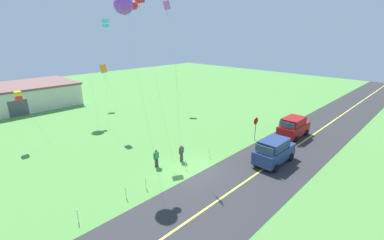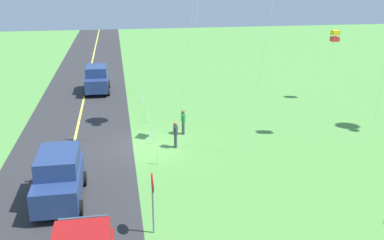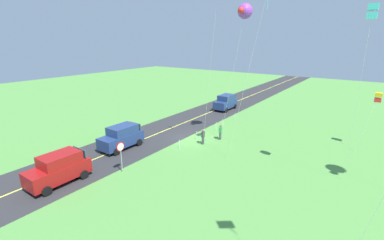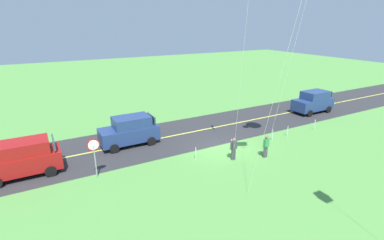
{
  "view_description": "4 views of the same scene",
  "coord_description": "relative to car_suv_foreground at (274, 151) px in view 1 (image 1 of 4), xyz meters",
  "views": [
    {
      "loc": [
        -14.17,
        -13.44,
        10.87
      ],
      "look_at": [
        2.32,
        2.5,
        3.32
      ],
      "focal_mm": 24.7,
      "sensor_mm": 36.0,
      "label": 1
    },
    {
      "loc": [
        24.25,
        -1.21,
        9.7
      ],
      "look_at": [
        4.26,
        2.3,
        2.93
      ],
      "focal_mm": 40.8,
      "sensor_mm": 36.0,
      "label": 2
    },
    {
      "loc": [
        21.88,
        15.74,
        10.23
      ],
      "look_at": [
        1.91,
        1.66,
        2.88
      ],
      "focal_mm": 24.9,
      "sensor_mm": 36.0,
      "label": 3
    },
    {
      "loc": [
        11.73,
        16.43,
        9.08
      ],
      "look_at": [
        3.53,
        1.65,
        3.31
      ],
      "focal_mm": 27.02,
      "sensor_mm": 36.0,
      "label": 4
    }
  ],
  "objects": [
    {
      "name": "kite_yellow_high",
      "position": [
        -4.67,
        11.97,
        12.57
      ],
      "size": [
        1.63,
        2.45,
        14.73
      ],
      "color": "silver",
      "rests_on": "ground"
    },
    {
      "name": "fence_post_3",
      "position": [
        -6.2,
        4.7,
        -0.7
      ],
      "size": [
        0.05,
        0.05,
        0.9
      ],
      "primitive_type": "cylinder",
      "color": "silver",
      "rests_on": "ground"
    },
    {
      "name": "fence_post_0",
      "position": [
        -15.29,
        4.7,
        -0.7
      ],
      "size": [
        0.05,
        0.05,
        0.9
      ],
      "primitive_type": "cylinder",
      "color": "silver",
      "rests_on": "ground"
    },
    {
      "name": "stop_sign",
      "position": [
        3.37,
        3.91,
        0.65
      ],
      "size": [
        0.76,
        0.08,
        2.56
      ],
      "color": "gray",
      "rests_on": "ground"
    },
    {
      "name": "person_adult_near",
      "position": [
        -5.42,
        5.99,
        -0.29
      ],
      "size": [
        0.58,
        0.22,
        1.6
      ],
      "rotation": [
        0.0,
        0.0,
        4.07
      ],
      "color": "#3F3F47",
      "rests_on": "ground"
    },
    {
      "name": "fence_post_4",
      "position": [
        -3.16,
        4.7,
        -0.7
      ],
      "size": [
        0.05,
        0.05,
        0.9
      ],
      "primitive_type": "cylinder",
      "color": "silver",
      "rests_on": "ground"
    },
    {
      "name": "kite_green_far",
      "position": [
        -13.8,
        19.91,
        3.98
      ],
      "size": [
        1.99,
        1.31,
        5.57
      ],
      "color": "silver",
      "rests_on": "ground"
    },
    {
      "name": "kite_orange_near",
      "position": [
        7.3,
        22.03,
        13.2
      ],
      "size": [
        0.82,
        3.23,
        15.42
      ],
      "color": "silver",
      "rests_on": "ground"
    },
    {
      "name": "kite_blue_mid",
      "position": [
        -8.59,
        8.41,
        11.67
      ],
      "size": [
        1.9,
        2.33,
        13.53
      ],
      "color": "silver",
      "rests_on": "ground"
    },
    {
      "name": "kite_purple_back",
      "position": [
        -4.56,
        18.7,
        10.72
      ],
      "size": [
        1.29,
        0.56,
        12.35
      ],
      "color": "silver",
      "rests_on": "ground"
    },
    {
      "name": "person_adult_companion",
      "position": [
        -7.6,
        6.79,
        -0.29
      ],
      "size": [
        0.58,
        0.22,
        1.6
      ],
      "rotation": [
        0.0,
        0.0,
        0.12
      ],
      "color": "#3F3F47",
      "rests_on": "ground"
    },
    {
      "name": "ground_plane",
      "position": [
        -5.86,
        4.0,
        -1.2
      ],
      "size": [
        120.0,
        120.0,
        0.1
      ],
      "primitive_type": "cube",
      "color": "#549342"
    },
    {
      "name": "kite_pink_drift",
      "position": [
        -0.89,
        27.21,
        4.66
      ],
      "size": [
        1.23,
        2.22,
        6.58
      ],
      "color": "silver",
      "rests_on": "ground"
    },
    {
      "name": "warehouse_distant",
      "position": [
        -11.52,
        36.92,
        0.6
      ],
      "size": [
        18.36,
        10.2,
        3.5
      ],
      "color": "beige",
      "rests_on": "ground"
    },
    {
      "name": "asphalt_road",
      "position": [
        -5.86,
        0.0,
        -1.15
      ],
      "size": [
        120.0,
        7.0,
        0.0
      ],
      "primitive_type": "cube",
      "color": "#2D2D30",
      "rests_on": "ground"
    },
    {
      "name": "car_suv_foreground",
      "position": [
        0.0,
        0.0,
        0.0
      ],
      "size": [
        4.4,
        2.12,
        2.24
      ],
      "color": "navy",
      "rests_on": "ground"
    },
    {
      "name": "road_centre_stripe",
      "position": [
        -5.86,
        0.0,
        -1.15
      ],
      "size": [
        120.0,
        0.16,
        0.0
      ],
      "primitive_type": "cube",
      "color": "#E5E04C",
      "rests_on": "asphalt_road"
    },
    {
      "name": "fence_post_2",
      "position": [
        -10.27,
        4.7,
        -0.7
      ],
      "size": [
        0.05,
        0.05,
        0.9
      ],
      "primitive_type": "cylinder",
      "color": "silver",
      "rests_on": "ground"
    },
    {
      "name": "fence_post_1",
      "position": [
        -11.95,
        4.7,
        -0.7
      ],
      "size": [
        0.05,
        0.05,
        0.9
      ],
      "primitive_type": "cylinder",
      "color": "silver",
      "rests_on": "ground"
    },
    {
      "name": "car_parked_east_near",
      "position": [
        7.17,
        1.45,
        0.0
      ],
      "size": [
        4.4,
        2.12,
        2.24
      ],
      "color": "maroon",
      "rests_on": "ground"
    }
  ]
}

